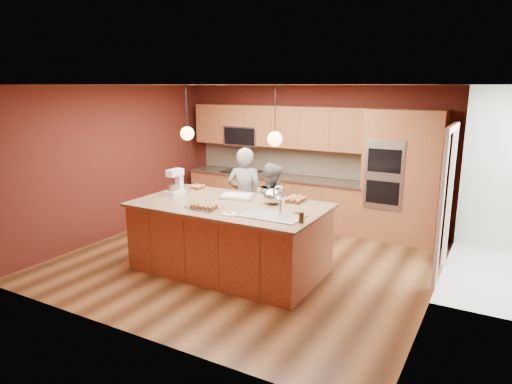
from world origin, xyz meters
The scene contains 24 objects.
floor centered at (0.00, 0.00, 0.00)m, with size 5.50×5.50×0.00m, color #432714.
ceiling centered at (0.00, 0.00, 2.70)m, with size 5.50×5.50×0.00m, color white.
wall_back centered at (0.00, 2.50, 1.35)m, with size 5.50×5.50×0.00m, color #4D1B14.
wall_front centered at (0.00, -2.50, 1.35)m, with size 5.50×5.50×0.00m, color #4D1B14.
wall_left centered at (-2.75, 0.00, 1.35)m, with size 5.00×5.00×0.00m, color #4D1B14.
wall_right centered at (2.75, 0.00, 1.35)m, with size 5.00×5.00×0.00m, color #4D1B14.
cabinet_run centered at (-0.68, 2.25, 0.98)m, with size 3.74×0.64×2.30m.
oven_column centered at (1.85, 2.19, 1.15)m, with size 1.30×0.62×2.30m.
doorway_trim centered at (2.73, 0.80, 1.05)m, with size 0.08×1.11×2.20m, color white, non-canonical shape.
pendant_left centered at (-0.76, -0.43, 2.00)m, with size 0.20×0.20×0.80m.
pendant_right centered at (0.69, -0.43, 2.00)m, with size 0.20×0.20×0.80m.
island centered at (-0.02, -0.43, 0.52)m, with size 2.78×1.55×1.40m.
person_left centered at (-0.38, 0.60, 0.85)m, with size 0.62×0.41×1.70m, color black.
person_right centered at (0.12, 0.60, 0.74)m, with size 0.72×0.56×1.48m, color slate.
stand_mixer centered at (-1.09, -0.35, 1.19)m, with size 0.22×0.30×0.40m.
sheet_cake centered at (-0.13, -0.08, 1.04)m, with size 0.58×0.49×0.05m.
cooling_rack centered at (-0.23, -0.80, 1.03)m, with size 0.46×0.33×0.02m, color #9FA1A6.
mixing_bowl centered at (0.51, -0.14, 1.13)m, with size 0.27×0.27×0.23m, color silver.
plate centered at (0.28, -0.91, 1.03)m, with size 0.18×0.18×0.01m, color silver.
tumbler centered at (1.25, -0.79, 1.09)m, with size 0.07×0.07×0.13m, color #3A260A.
phone centered at (1.06, -0.45, 1.03)m, with size 0.15×0.08×0.01m, color black.
cupcakes_left centered at (-1.02, 0.14, 1.05)m, with size 0.21×0.21×0.06m, color tan, non-canonical shape.
cupcakes_rack centered at (-0.16, -0.88, 1.07)m, with size 0.37×0.22×0.07m, color tan, non-canonical shape.
cupcakes_right centered at (0.76, 0.14, 1.06)m, with size 0.25×0.34×0.08m, color tan, non-canonical shape.
Camera 1 is at (3.42, -5.82, 2.69)m, focal length 32.00 mm.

